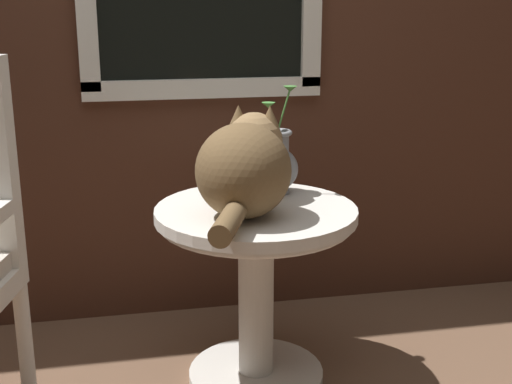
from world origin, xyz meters
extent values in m
cube|color=silver|center=(0.18, 0.83, 0.89)|extent=(0.88, 0.03, 0.07)
cylinder|color=silver|center=(0.26, 0.29, 0.01)|extent=(0.44, 0.44, 0.03)
cylinder|color=silver|center=(0.26, 0.29, 0.29)|extent=(0.11, 0.11, 0.52)
cylinder|color=silver|center=(0.26, 0.29, 0.57)|extent=(0.63, 0.63, 0.03)
torus|color=silver|center=(0.26, 0.29, 0.54)|extent=(0.60, 0.60, 0.02)
cylinder|color=silver|center=(-0.44, 0.20, 0.22)|extent=(0.04, 0.04, 0.43)
ellipsoid|color=brown|center=(0.21, 0.20, 0.73)|extent=(0.36, 0.37, 0.28)
sphere|color=olive|center=(0.28, 0.39, 0.78)|extent=(0.18, 0.18, 0.18)
cone|color=brown|center=(0.32, 0.37, 0.86)|extent=(0.06, 0.06, 0.06)
cone|color=brown|center=(0.23, 0.40, 0.86)|extent=(0.06, 0.06, 0.06)
cylinder|color=brown|center=(0.14, 0.01, 0.64)|extent=(0.15, 0.27, 0.06)
cylinder|color=gray|center=(0.36, 0.44, 0.59)|extent=(0.08, 0.08, 0.01)
ellipsoid|color=gray|center=(0.36, 0.44, 0.67)|extent=(0.14, 0.14, 0.14)
cylinder|color=gray|center=(0.36, 0.44, 0.76)|extent=(0.08, 0.08, 0.07)
torus|color=gray|center=(0.36, 0.44, 0.79)|extent=(0.10, 0.10, 0.02)
cylinder|color=#47893D|center=(0.38, 0.43, 0.86)|extent=(0.05, 0.01, 0.14)
cone|color=#47893D|center=(0.40, 0.43, 0.93)|extent=(0.04, 0.04, 0.02)
cylinder|color=#47893D|center=(0.35, 0.44, 0.83)|extent=(0.03, 0.02, 0.09)
cone|color=#47893D|center=(0.34, 0.45, 0.88)|extent=(0.04, 0.04, 0.02)
camera|label=1|loc=(-0.14, -1.70, 1.21)|focal=48.33mm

